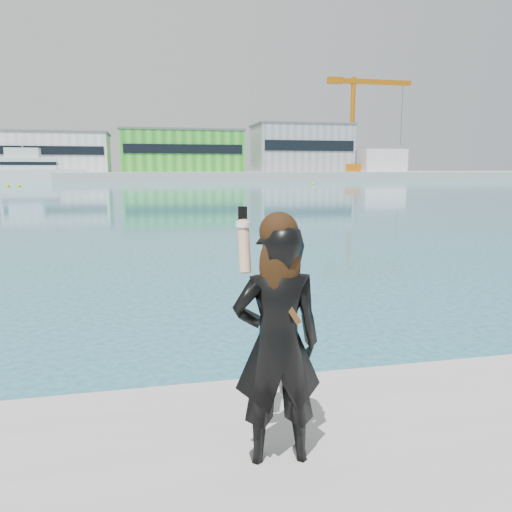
{
  "coord_description": "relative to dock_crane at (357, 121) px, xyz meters",
  "views": [
    {
      "loc": [
        -1.46,
        -3.66,
        2.9
      ],
      "look_at": [
        -0.59,
        0.28,
        2.18
      ],
      "focal_mm": 35.0,
      "sensor_mm": 36.0,
      "label": 1
    }
  ],
  "objects": [
    {
      "name": "woman",
      "position": [
        -53.79,
        -122.42,
        -13.34
      ],
      "size": [
        0.66,
        0.45,
        1.83
      ],
      "rotation": [
        0.0,
        0.0,
        3.08
      ],
      "color": "black",
      "rests_on": "near_quay"
    },
    {
      "name": "ground",
      "position": [
        -53.2,
        -122.0,
        -15.07
      ],
      "size": [
        500.0,
        500.0,
        0.0
      ],
      "primitive_type": "plane",
      "color": "navy",
      "rests_on": "ground"
    },
    {
      "name": "ancillary_shed",
      "position": [
        8.8,
        4.0,
        -10.07
      ],
      "size": [
        12.0,
        10.0,
        6.0
      ],
      "primitive_type": "cube",
      "color": "silver",
      "rests_on": "far_quay"
    },
    {
      "name": "warehouse_white",
      "position": [
        -75.2,
        5.98,
        -8.31
      ],
      "size": [
        24.48,
        15.35,
        9.5
      ],
      "color": "silver",
      "rests_on": "far_quay"
    },
    {
      "name": "warehouse_grey_right",
      "position": [
        -13.2,
        5.98,
        -6.8
      ],
      "size": [
        25.5,
        15.35,
        12.5
      ],
      "color": "gray",
      "rests_on": "far_quay"
    },
    {
      "name": "buoy_far",
      "position": [
        -76.33,
        -37.58,
        -15.07
      ],
      "size": [
        0.5,
        0.5,
        0.5
      ],
      "primitive_type": "sphere",
      "color": "yellow",
      "rests_on": "ground"
    },
    {
      "name": "buoy_near",
      "position": [
        -25.62,
        -40.86,
        -15.07
      ],
      "size": [
        0.5,
        0.5,
        0.5
      ],
      "primitive_type": "sphere",
      "color": "yellow",
      "rests_on": "ground"
    },
    {
      "name": "buoy_extra",
      "position": [
        -74.54,
        -38.09,
        -15.07
      ],
      "size": [
        0.5,
        0.5,
        0.5
      ],
      "primitive_type": "sphere",
      "color": "yellow",
      "rests_on": "ground"
    },
    {
      "name": "warehouse_green",
      "position": [
        -45.2,
        5.98,
        -7.81
      ],
      "size": [
        30.6,
        16.36,
        10.5
      ],
      "color": "green",
      "rests_on": "far_quay"
    },
    {
      "name": "far_quay",
      "position": [
        -53.2,
        8.0,
        -14.07
      ],
      "size": [
        320.0,
        40.0,
        2.0
      ],
      "primitive_type": "cube",
      "color": "#9E9E99",
      "rests_on": "ground"
    },
    {
      "name": "dock_crane",
      "position": [
        0.0,
        0.0,
        0.0
      ],
      "size": [
        23.0,
        4.0,
        24.0
      ],
      "color": "orange",
      "rests_on": "far_quay"
    },
    {
      "name": "motor_yacht",
      "position": [
        -78.17,
        -9.45,
        -12.43
      ],
      "size": [
        20.38,
        6.76,
        9.37
      ],
      "rotation": [
        0.0,
        0.0,
        0.06
      ],
      "color": "silver",
      "rests_on": "ground"
    },
    {
      "name": "flagpole_right",
      "position": [
        -31.11,
        -1.0,
        -8.53
      ],
      "size": [
        1.28,
        0.16,
        8.0
      ],
      "color": "silver",
      "rests_on": "far_quay"
    }
  ]
}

